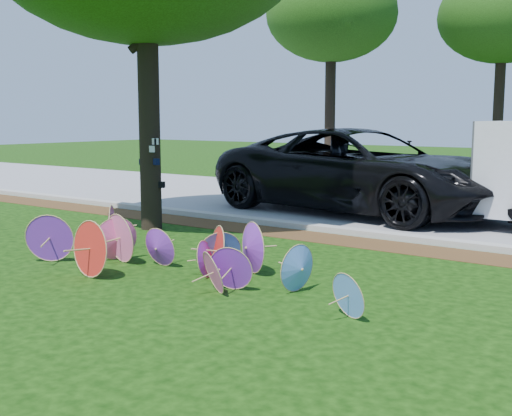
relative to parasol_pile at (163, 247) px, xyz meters
The scene contains 6 objects.
ground 0.85m from the parasol_pile, 65.29° to the right, with size 90.00×90.00×0.00m, color black.
mulch_strip 3.84m from the parasol_pile, 85.25° to the left, with size 90.00×1.00×0.01m, color #472D16.
curb 4.53m from the parasol_pile, 85.98° to the left, with size 90.00×0.30×0.12m, color #B7B5AD.
street 8.68m from the parasol_pile, 87.91° to the left, with size 90.00×8.00×0.01m, color gray.
parasol_pile is the anchor object (origin of this frame).
black_van 7.40m from the parasol_pile, 92.76° to the left, with size 3.45×7.48×2.08m, color black.
Camera 1 is at (6.48, -6.31, 2.34)m, focal length 45.00 mm.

